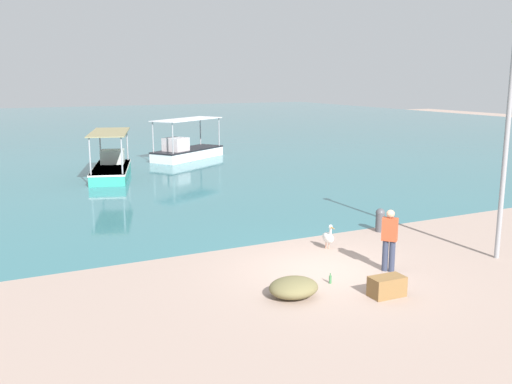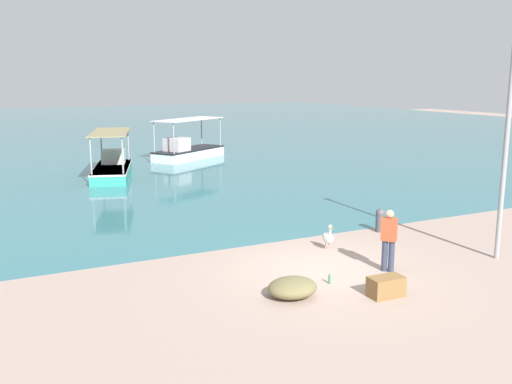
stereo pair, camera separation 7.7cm
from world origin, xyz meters
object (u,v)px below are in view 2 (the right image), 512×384
Objects in this scene: fishing_boat_near_right at (112,167)px; mooring_bollard at (380,219)px; fishing_boat_far_right at (187,150)px; lamp_post at (507,129)px; pelican at (328,237)px; fisherman_standing at (389,239)px; glass_bottle at (329,279)px; cargo_crate at (386,287)px; net_pile at (292,288)px.

fishing_boat_near_right is 15.83m from mooring_bollard.
lamp_post is (1.11, -23.15, 3.14)m from fishing_boat_far_right.
pelican is at bearing -161.36° from mooring_bollard.
fishing_boat_far_right is at bearing 82.22° from pelican.
fishing_boat_near_right reaches higher than fisherman_standing.
glass_bottle is at bearing -100.83° from fishing_boat_far_right.
mooring_bollard is (5.68, -14.78, -0.11)m from fishing_boat_near_right.
fisherman_standing is at bearing 171.90° from lamp_post.
fishing_boat_near_right is 20.79× the size of glass_bottle.
fishing_boat_far_right reaches higher than cargo_crate.
lamp_post is at bearing 10.76° from cargo_crate.
fishing_boat_far_right is at bearing 89.78° from mooring_bollard.
net_pile is (-3.21, -0.46, -0.67)m from fisherman_standing.
cargo_crate is (-3.55, -4.70, -0.18)m from mooring_bollard.
fisherman_standing is at bearing -82.04° from pelican.
lamp_post reaches higher than mooring_bollard.
fishing_boat_far_right reaches higher than fisherman_standing.
fishing_boat_near_right is at bearing -141.55° from fishing_boat_far_right.
pelican is 2.84m from mooring_bollard.
fishing_boat_far_right is 6.85× the size of pelican.
fisherman_standing is (3.32, -18.07, 0.37)m from fishing_boat_near_right.
net_pile is at bearing -145.99° from mooring_bollard.
lamp_post is 7.98× the size of cargo_crate.
net_pile is 1.44× the size of cargo_crate.
fishing_boat_far_right is 23.15m from glass_bottle.
net_pile is at bearing 154.84° from cargo_crate.
mooring_bollard is at bearing 34.01° from net_pile.
glass_bottle is at bearing -122.57° from pelican.
cargo_crate is (-3.63, -24.05, -0.34)m from fishing_boat_far_right.
mooring_bollard is at bearing 52.90° from cargo_crate.
fishing_boat_near_right is 6.67× the size of cargo_crate.
glass_bottle is at bearing -141.62° from mooring_bollard.
fisherman_standing is at bearing -125.59° from mooring_bollard.
net_pile is at bearing -103.72° from fishing_boat_far_right.
mooring_bollard reaches higher than glass_bottle.
fishing_boat_far_right is 0.82× the size of lamp_post.
pelican is at bearing 97.96° from fisherman_standing.
cargo_crate is at bearing -127.10° from mooring_bollard.
pelican reaches higher than net_pile.
mooring_bollard is (-0.07, -19.35, -0.16)m from fishing_boat_far_right.
mooring_bollard is 0.95× the size of cargo_crate.
net_pile is at bearing -135.26° from pelican.
fishing_boat_near_right reaches higher than cargo_crate.
net_pile is (-5.64, -23.10, -0.35)m from fishing_boat_far_right.
lamp_post is 8.41× the size of mooring_bollard.
lamp_post reaches higher than glass_bottle.
fishing_boat_far_right is 3.26× the size of fisherman_standing.
net_pile is (-2.87, -2.85, -0.14)m from pelican.
glass_bottle is (1.40, -18.16, -0.43)m from fishing_boat_near_right.
lamp_post is 5.95m from cargo_crate.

